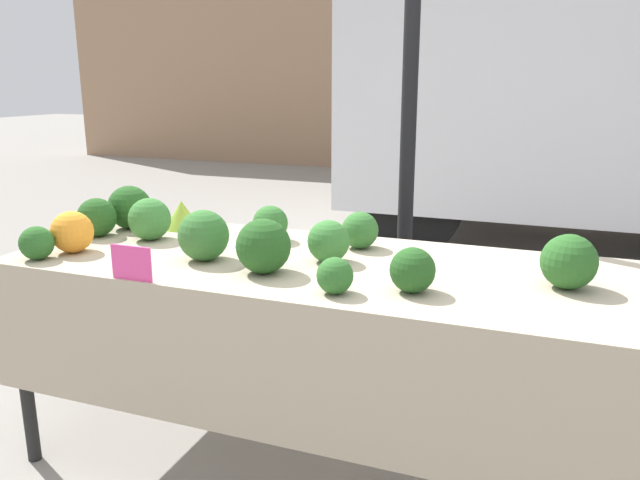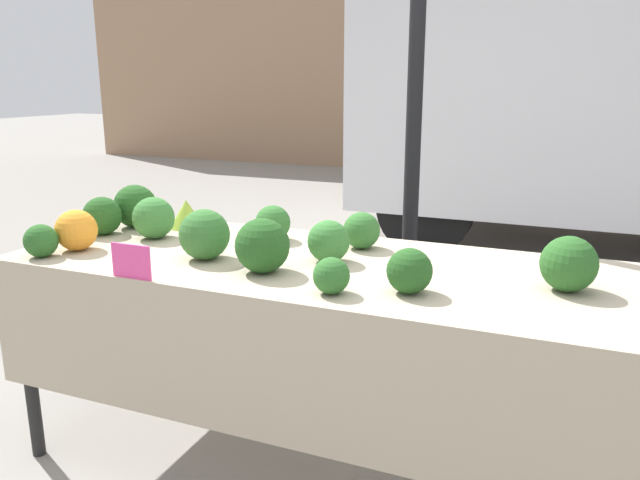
% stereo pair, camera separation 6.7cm
% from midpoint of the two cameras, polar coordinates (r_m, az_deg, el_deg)
% --- Properties ---
extents(ground_plane, '(40.00, 40.00, 0.00)m').
position_cam_midpoint_polar(ground_plane, '(2.57, 0.79, -19.83)').
color(ground_plane, gray).
extents(building_facade, '(16.00, 0.60, 4.55)m').
position_cam_midpoint_polar(building_facade, '(10.34, 19.14, 18.28)').
color(building_facade, '#9E7A5B').
rests_on(building_facade, ground_plane).
extents(tent_pole, '(0.07, 0.07, 2.42)m').
position_cam_midpoint_polar(tent_pole, '(2.84, 9.22, 9.50)').
color(tent_pole, black).
rests_on(tent_pole, ground_plane).
extents(parked_truck, '(4.40, 2.22, 2.32)m').
position_cam_midpoint_polar(parked_truck, '(6.04, 25.19, 11.20)').
color(parked_truck, silver).
rests_on(parked_truck, ground_plane).
extents(market_table, '(2.25, 0.85, 0.82)m').
position_cam_midpoint_polar(market_table, '(2.19, 0.22, -4.84)').
color(market_table, tan).
rests_on(market_table, ground_plane).
extents(orange_cauliflower, '(0.16, 0.16, 0.16)m').
position_cam_midpoint_polar(orange_cauliflower, '(2.51, -20.68, 0.84)').
color(orange_cauliflower, orange).
rests_on(orange_cauliflower, market_table).
extents(romanesco_head, '(0.15, 0.15, 0.12)m').
position_cam_midpoint_polar(romanesco_head, '(2.77, -11.42, 2.36)').
color(romanesco_head, '#93B238').
rests_on(romanesco_head, market_table).
extents(broccoli_head_0, '(0.17, 0.17, 0.17)m').
position_cam_midpoint_polar(broccoli_head_0, '(2.60, -14.27, 1.97)').
color(broccoli_head_0, '#387533').
rests_on(broccoli_head_0, market_table).
extents(broccoli_head_1, '(0.14, 0.14, 0.14)m').
position_cam_midpoint_polar(broccoli_head_1, '(2.38, 4.63, 0.88)').
color(broccoli_head_1, '#336B2D').
rests_on(broccoli_head_1, market_table).
extents(broccoli_head_2, '(0.11, 0.11, 0.11)m').
position_cam_midpoint_polar(broccoli_head_2, '(1.88, 2.07, -3.29)').
color(broccoli_head_2, '#2D6628').
rests_on(broccoli_head_2, market_table).
extents(broccoli_head_3, '(0.17, 0.17, 0.17)m').
position_cam_midpoint_polar(broccoli_head_3, '(2.05, 22.67, -2.05)').
color(broccoli_head_3, '#285B23').
rests_on(broccoli_head_3, market_table).
extents(broccoli_head_4, '(0.18, 0.18, 0.18)m').
position_cam_midpoint_polar(broccoli_head_4, '(2.08, -4.38, -0.53)').
color(broccoli_head_4, '#23511E').
rests_on(broccoli_head_4, market_table).
extents(broccoli_head_5, '(0.15, 0.15, 0.15)m').
position_cam_midpoint_polar(broccoli_head_5, '(2.20, 1.66, -0.12)').
color(broccoli_head_5, '#387533').
rests_on(broccoli_head_5, market_table).
extents(broccoli_head_6, '(0.12, 0.12, 0.12)m').
position_cam_midpoint_polar(broccoli_head_6, '(2.46, -23.45, -0.07)').
color(broccoli_head_6, '#285B23').
rests_on(broccoli_head_6, market_table).
extents(broccoli_head_7, '(0.16, 0.16, 0.16)m').
position_cam_midpoint_polar(broccoli_head_7, '(2.73, -18.63, 2.10)').
color(broccoli_head_7, '#23511E').
rests_on(broccoli_head_7, market_table).
extents(broccoli_head_8, '(0.14, 0.14, 0.14)m').
position_cam_midpoint_polar(broccoli_head_8, '(1.90, 9.18, -2.82)').
color(broccoli_head_8, '#23511E').
rests_on(broccoli_head_8, market_table).
extents(broccoli_head_9, '(0.14, 0.14, 0.14)m').
position_cam_midpoint_polar(broccoli_head_9, '(2.50, -3.58, 1.57)').
color(broccoli_head_9, '#336B2D').
rests_on(broccoli_head_9, market_table).
extents(broccoli_head_10, '(0.19, 0.19, 0.19)m').
position_cam_midpoint_polar(broccoli_head_10, '(2.83, -15.90, 3.00)').
color(broccoli_head_10, '#23511E').
rests_on(broccoli_head_10, market_table).
extents(broccoli_head_11, '(0.18, 0.18, 0.18)m').
position_cam_midpoint_polar(broccoli_head_11, '(2.26, -9.69, 0.49)').
color(broccoli_head_11, '#336B2D').
rests_on(broccoli_head_11, market_table).
extents(price_sign, '(0.15, 0.01, 0.11)m').
position_cam_midpoint_polar(price_sign, '(2.10, -16.01, -1.90)').
color(price_sign, '#EF4793').
rests_on(price_sign, market_table).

